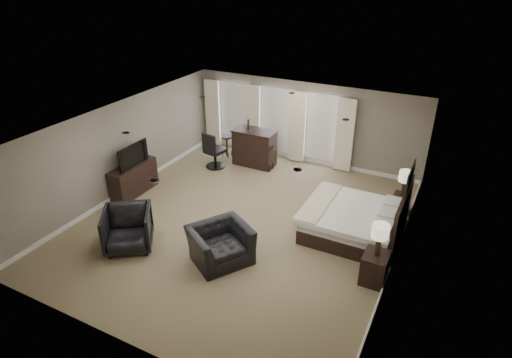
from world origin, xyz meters
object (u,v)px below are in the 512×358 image
at_px(lamp_far, 404,184).
at_px(dresser, 134,179).
at_px(bed, 353,209).
at_px(armchair_near, 220,239).
at_px(lamp_near, 379,240).
at_px(nightstand_near, 375,268).
at_px(bar_stool_left, 227,146).
at_px(bar_counter, 255,148).
at_px(nightstand_far, 401,205).
at_px(tv, 131,163).
at_px(armchair_far, 128,227).
at_px(desk_chair, 215,150).
at_px(bar_stool_right, 268,158).

bearing_deg(lamp_far, dresser, -162.23).
relative_size(bed, armchair_near, 1.76).
height_order(bed, lamp_near, bed).
relative_size(nightstand_near, bar_stool_left, 0.91).
xyz_separation_m(lamp_near, bar_counter, (-4.76, 3.90, -0.42)).
xyz_separation_m(nightstand_far, bar_counter, (-4.76, 1.00, 0.31)).
xyz_separation_m(nightstand_far, bar_stool_left, (-5.87, 1.15, 0.08)).
bearing_deg(tv, armchair_far, -141.40).
relative_size(tv, armchair_near, 0.88).
bearing_deg(armchair_far, desk_chair, 60.89).
height_order(bed, bar_stool_left, bed).
distance_m(lamp_near, bar_stool_right, 5.67).
relative_size(bed, dresser, 1.47).
bearing_deg(bed, bar_stool_left, 152.41).
height_order(nightstand_near, dresser, dresser).
bearing_deg(dresser, lamp_near, -5.63).
bearing_deg(nightstand_far, lamp_far, 0.00).
bearing_deg(tv, lamp_far, -72.23).
height_order(lamp_far, dresser, lamp_far).
relative_size(dresser, armchair_near, 1.20).
relative_size(bar_counter, bar_stool_right, 1.69).
relative_size(nightstand_far, bar_counter, 0.41).
distance_m(bed, dresser, 6.08).
xyz_separation_m(lamp_near, armchair_near, (-3.16, -0.83, -0.47)).
height_order(nightstand_far, armchair_far, armchair_far).
xyz_separation_m(tv, armchair_far, (1.64, -2.05, -0.41)).
bearing_deg(nightstand_near, lamp_far, 90.00).
distance_m(lamp_near, desk_chair, 6.61).
bearing_deg(desk_chair, armchair_near, 134.59).
xyz_separation_m(dresser, armchair_near, (3.76, -1.51, 0.11)).
xyz_separation_m(tv, desk_chair, (1.14, 2.48, -0.35)).
height_order(dresser, bar_stool_right, dresser).
bearing_deg(nightstand_far, tv, -162.23).
distance_m(nightstand_near, bar_stool_right, 5.64).
relative_size(nightstand_far, armchair_far, 0.53).
bearing_deg(armchair_far, tv, 93.15).
bearing_deg(bar_stool_right, desk_chair, -159.40).
xyz_separation_m(lamp_near, armchair_far, (-5.28, -1.37, -0.48)).
distance_m(armchair_near, bar_stool_right, 4.71).
xyz_separation_m(nightstand_near, desk_chair, (-5.78, 3.16, 0.26)).
distance_m(bed, nightstand_near, 1.74).
relative_size(nightstand_far, dresser, 0.37).
distance_m(lamp_near, armchair_near, 3.30).
xyz_separation_m(dresser, tv, (0.00, 0.00, 0.51)).
relative_size(lamp_far, bar_counter, 0.51).
bearing_deg(bar_stool_right, armchair_near, -77.16).
height_order(armchair_near, armchair_far, armchair_near).
bearing_deg(bar_stool_left, nightstand_far, -11.12).
height_order(dresser, armchair_near, armchair_near).
distance_m(dresser, armchair_near, 4.05).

